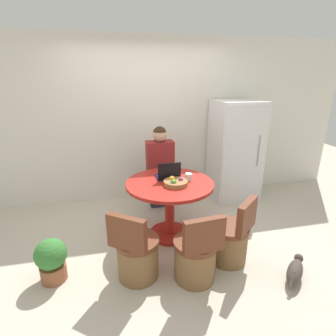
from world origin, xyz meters
name	(u,v)px	position (x,y,z in m)	size (l,w,h in m)	color
ground_plane	(165,243)	(0.00, 0.00, 0.00)	(12.00, 12.00, 0.00)	beige
wall_back	(146,121)	(0.00, 1.49, 1.30)	(7.00, 0.06, 2.60)	silver
refrigerator	(235,151)	(1.43, 1.10, 0.82)	(0.74, 0.70, 1.64)	white
dining_table	(170,197)	(0.10, 0.16, 0.55)	(1.09, 1.09, 0.76)	#B2261E
chair_near_right_corner	(230,240)	(0.65, -0.47, 0.27)	(0.52, 0.52, 0.79)	brown
chair_near_left_corner	(137,255)	(-0.40, -0.51, 0.27)	(0.51, 0.52, 0.79)	brown
chair_near_camera	(196,257)	(0.18, -0.67, 0.27)	(0.45, 0.46, 0.79)	brown
person_seated	(160,165)	(0.12, 0.93, 0.73)	(0.40, 0.37, 1.32)	#2D2D38
laptop	(168,175)	(0.11, 0.28, 0.80)	(0.29, 0.24, 0.23)	#141947
fruit_bowl	(175,182)	(0.15, 0.05, 0.79)	(0.29, 0.29, 0.10)	olive
coffee_cup	(189,177)	(0.35, 0.17, 0.80)	(0.09, 0.09, 0.09)	white
cat	(295,271)	(1.18, -0.91, 0.10)	(0.40, 0.38, 0.19)	#473D38
potted_plant	(51,259)	(-1.24, -0.37, 0.25)	(0.32, 0.32, 0.47)	#935638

